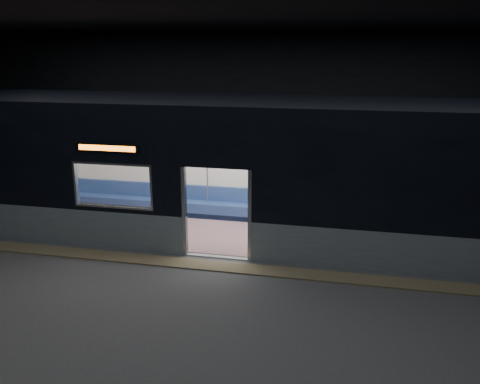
% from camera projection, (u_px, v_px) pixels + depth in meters
% --- Properties ---
extents(station_floor, '(24.00, 14.00, 0.01)m').
position_uv_depth(station_floor, '(204.00, 277.00, 10.35)').
color(station_floor, '#47494C').
rests_on(station_floor, ground).
extents(station_envelope, '(24.00, 14.00, 5.00)m').
position_uv_depth(station_envelope, '(200.00, 95.00, 9.33)').
color(station_envelope, black).
rests_on(station_envelope, station_floor).
extents(tactile_strip, '(22.80, 0.50, 0.03)m').
position_uv_depth(tactile_strip, '(211.00, 266.00, 10.86)').
color(tactile_strip, '#8C7F59').
rests_on(tactile_strip, station_floor).
extents(metro_car, '(18.00, 3.04, 3.35)m').
position_uv_depth(metro_car, '(232.00, 162.00, 12.22)').
color(metro_car, '#90A1AC').
rests_on(metro_car, station_floor).
extents(passenger, '(0.38, 0.63, 1.27)m').
position_uv_depth(passenger, '(354.00, 201.00, 12.86)').
color(passenger, black).
rests_on(passenger, metro_car).
extents(handbag, '(0.24, 0.21, 0.12)m').
position_uv_depth(handbag, '(354.00, 207.00, 12.70)').
color(handbag, black).
rests_on(handbag, passenger).
extents(transit_map, '(0.89, 0.03, 0.58)m').
position_uv_depth(transit_map, '(420.00, 175.00, 12.64)').
color(transit_map, white).
rests_on(transit_map, metro_car).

